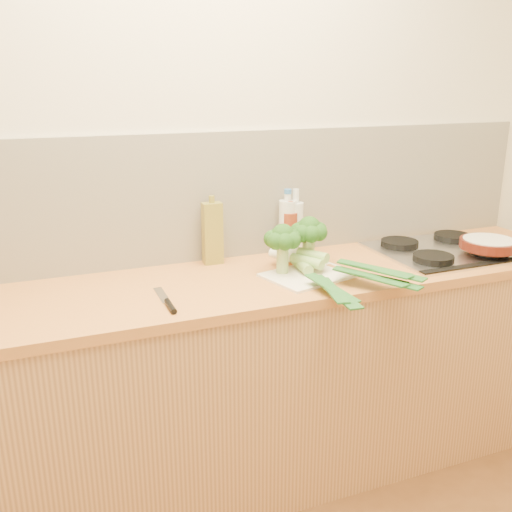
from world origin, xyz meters
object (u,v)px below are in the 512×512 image
Objects in this scene: chopping_board at (309,275)px; skillet at (489,244)px; gas_hob at (444,249)px; chefs_knife at (168,303)px.

chopping_board is 0.93× the size of skillet.
gas_hob is 1.30m from chefs_knife.
chefs_knife is (-0.59, -0.09, 0.00)m from chopping_board.
chopping_board is (-0.71, -0.06, -0.01)m from gas_hob.
skillet is (0.84, -0.06, 0.06)m from chopping_board.
gas_hob is 1.61× the size of skillet.
skillet is (0.14, -0.13, 0.05)m from gas_hob.
chopping_board is 0.60m from chefs_knife.
gas_hob is at bearing 134.84° from skillet.
chopping_board is at bearing 173.31° from skillet.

